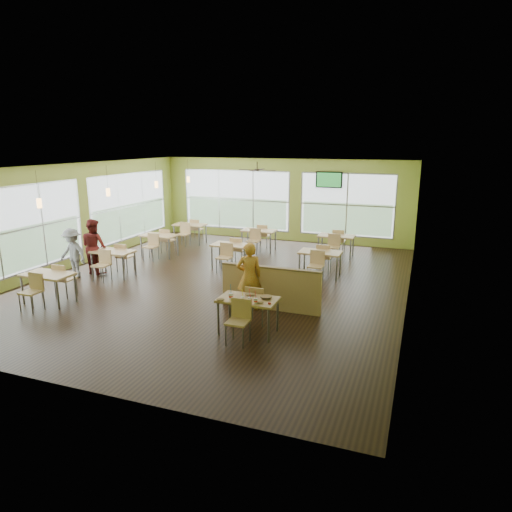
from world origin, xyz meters
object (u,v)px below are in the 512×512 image
(half_wall_divider, at_px, (271,288))
(main_table, at_px, (248,304))
(man_plaid, at_px, (249,276))
(food_basket, at_px, (266,297))

(half_wall_divider, bearing_deg, main_table, -90.00)
(main_table, height_order, man_plaid, man_plaid)
(half_wall_divider, relative_size, man_plaid, 1.48)
(man_plaid, bearing_deg, main_table, 85.44)
(food_basket, bearing_deg, half_wall_divider, 104.62)
(main_table, xyz_separation_m, half_wall_divider, (0.00, 1.45, -0.11))
(main_table, distance_m, man_plaid, 1.36)
(main_table, relative_size, food_basket, 6.16)
(main_table, bearing_deg, man_plaid, 110.09)
(main_table, height_order, food_basket, main_table)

